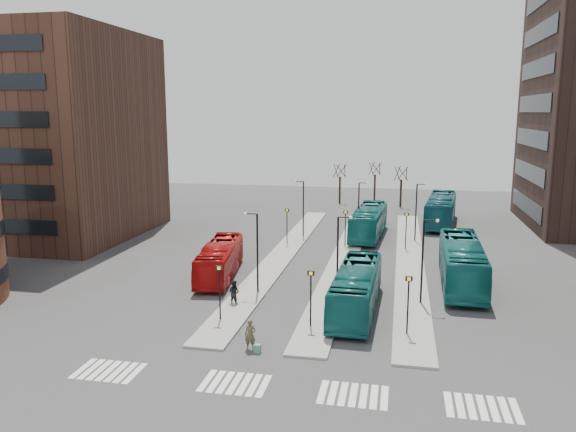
% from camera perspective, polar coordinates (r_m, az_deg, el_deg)
% --- Properties ---
extents(ground, '(160.00, 160.00, 0.00)m').
position_cam_1_polar(ground, '(26.25, -5.86, -20.65)').
color(ground, '#313134').
rests_on(ground, ground).
extents(island_left, '(2.50, 45.00, 0.15)m').
position_cam_1_polar(island_left, '(54.24, -0.53, -3.86)').
color(island_left, gray).
rests_on(island_left, ground).
extents(island_mid, '(2.50, 45.00, 0.15)m').
position_cam_1_polar(island_mid, '(53.36, 5.81, -4.16)').
color(island_mid, gray).
rests_on(island_mid, ground).
extents(island_right, '(2.50, 45.00, 0.15)m').
position_cam_1_polar(island_right, '(53.15, 12.27, -4.41)').
color(island_right, gray).
rests_on(island_right, ground).
extents(suitcase, '(0.40, 0.32, 0.50)m').
position_cam_1_polar(suitcase, '(32.97, -3.14, -13.31)').
color(suitcase, '#1B3A96').
rests_on(suitcase, ground).
extents(red_bus, '(3.87, 10.69, 2.91)m').
position_cam_1_polar(red_bus, '(47.14, -6.94, -4.42)').
color(red_bus, '#AC0D0D').
rests_on(red_bus, ground).
extents(teal_bus_a, '(2.99, 11.48, 3.18)m').
position_cam_1_polar(teal_bus_a, '(39.13, 6.96, -7.37)').
color(teal_bus_a, '#125D5D').
rests_on(teal_bus_a, ground).
extents(teal_bus_b, '(3.61, 12.32, 3.39)m').
position_cam_1_polar(teal_bus_b, '(62.14, 8.20, -0.58)').
color(teal_bus_b, '#156A6A').
rests_on(teal_bus_b, ground).
extents(teal_bus_c, '(3.39, 13.02, 3.61)m').
position_cam_1_polar(teal_bus_c, '(46.63, 17.24, -4.56)').
color(teal_bus_c, '#146866').
rests_on(teal_bus_c, ground).
extents(teal_bus_d, '(4.60, 13.44, 3.67)m').
position_cam_1_polar(teal_bus_d, '(70.62, 15.26, 0.61)').
color(teal_bus_d, '#145764').
rests_on(teal_bus_d, ground).
extents(traveller, '(0.69, 0.48, 1.83)m').
position_cam_1_polar(traveller, '(33.12, -3.85, -11.95)').
color(traveller, brown).
rests_on(traveller, ground).
extents(commuter_a, '(1.03, 0.89, 1.81)m').
position_cam_1_polar(commuter_a, '(40.45, -5.52, -7.75)').
color(commuter_a, black).
rests_on(commuter_a, ground).
extents(commuter_b, '(0.56, 1.10, 1.79)m').
position_cam_1_polar(commuter_b, '(40.78, 6.62, -7.63)').
color(commuter_b, black).
rests_on(commuter_b, ground).
extents(commuter_c, '(0.96, 1.25, 1.70)m').
position_cam_1_polar(commuter_c, '(42.43, 6.99, -6.98)').
color(commuter_c, black).
rests_on(commuter_c, ground).
extents(crosswalk_stripes, '(22.35, 2.40, 0.01)m').
position_cam_1_polar(crosswalk_stripes, '(29.24, -0.00, -17.10)').
color(crosswalk_stripes, silver).
rests_on(crosswalk_stripes, ground).
extents(office_block, '(25.00, 20.12, 22.00)m').
position_cam_1_polar(office_block, '(68.87, -25.24, 7.42)').
color(office_block, '#452A20').
rests_on(office_block, ground).
extents(sign_poles, '(12.45, 22.12, 3.65)m').
position_cam_1_polar(sign_poles, '(46.08, 4.50, -3.51)').
color(sign_poles, black).
rests_on(sign_poles, ground).
extents(lamp_posts, '(14.04, 20.24, 6.12)m').
position_cam_1_polar(lamp_posts, '(50.57, 6.37, -0.91)').
color(lamp_posts, black).
rests_on(lamp_posts, ground).
extents(bare_trees, '(10.97, 8.14, 5.90)m').
position_cam_1_polar(bare_trees, '(84.86, 8.48, 3.10)').
color(bare_trees, black).
rests_on(bare_trees, ground).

